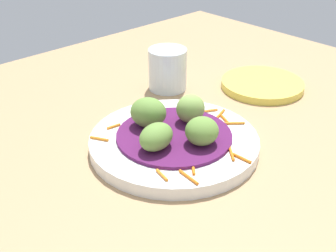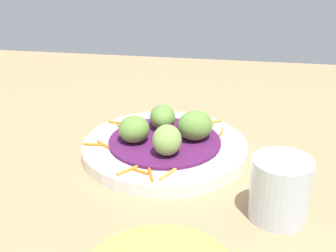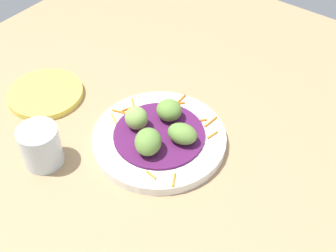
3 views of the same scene
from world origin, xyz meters
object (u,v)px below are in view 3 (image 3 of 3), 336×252
object	(u,v)px
guac_scoop_back	(148,142)
water_glass	(41,146)
side_plate_small	(46,94)
main_plate	(159,139)
guac_scoop_left	(182,134)
guac_scoop_right	(136,118)
guac_scoop_center	(169,110)

from	to	relation	value
guac_scoop_back	water_glass	xyz separation A→B (cm)	(14.75, 11.59, -0.77)
side_plate_small	water_glass	distance (cm)	18.18
main_plate	side_plate_small	distance (cm)	27.18
guac_scoop_left	side_plate_small	world-z (taller)	guac_scoop_left
side_plate_small	guac_scoop_right	bearing A→B (deg)	-172.71
water_glass	side_plate_small	bearing A→B (deg)	-42.43
side_plate_small	guac_scoop_left	bearing A→B (deg)	-170.92
main_plate	guac_scoop_left	world-z (taller)	guac_scoop_left
guac_scoop_left	water_glass	xyz separation A→B (cm)	(18.11, 17.09, -0.35)
guac_scoop_back	side_plate_small	bearing A→B (deg)	-1.00
guac_scoop_center	side_plate_small	xyz separation A→B (cm)	(25.83, 8.37, -3.68)
main_plate	guac_scoop_right	xyz separation A→B (cm)	(4.43, 1.07, 3.64)
guac_scoop_center	guac_scoop_back	bearing A→B (deg)	103.54
guac_scoop_left	guac_scoop_center	distance (cm)	6.44
guac_scoop_left	guac_scoop_right	bearing A→B (deg)	13.54
guac_scoop_right	side_plate_small	xyz separation A→B (cm)	(22.47, 2.87, -3.91)
main_plate	guac_scoop_right	size ratio (longest dim) A/B	5.56
main_plate	guac_scoop_left	xyz separation A→B (cm)	(-4.43, -1.07, 3.26)
water_glass	guac_scoop_left	bearing A→B (deg)	-136.67
guac_scoop_center	side_plate_small	world-z (taller)	guac_scoop_center
guac_scoop_left	guac_scoop_back	xyz separation A→B (cm)	(3.36, 5.50, 0.42)
guac_scoop_center	guac_scoop_right	distance (cm)	6.45
guac_scoop_right	water_glass	size ratio (longest dim) A/B	0.58
guac_scoop_left	guac_scoop_back	distance (cm)	6.46
main_plate	water_glass	size ratio (longest dim) A/B	3.23
side_plate_small	water_glass	bearing A→B (deg)	137.57
guac_scoop_right	guac_scoop_left	bearing A→B (deg)	-166.46
guac_scoop_left	guac_scoop_back	world-z (taller)	guac_scoop_back
main_plate	guac_scoop_back	xyz separation A→B (cm)	(-1.07, 4.43, 3.68)
main_plate	guac_scoop_center	bearing A→B (deg)	-76.46
main_plate	guac_scoop_center	size ratio (longest dim) A/B	5.14
side_plate_small	water_glass	size ratio (longest dim) A/B	2.01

